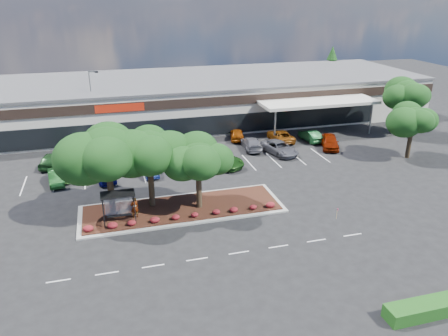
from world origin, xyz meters
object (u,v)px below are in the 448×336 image
object	(u,v)px
light_pole	(94,109)
car_1	(56,177)
survey_stake	(337,212)
car_0	(69,172)

from	to	relation	value
light_pole	car_1	xyz separation A→B (m)	(-4.04, -14.85, -3.22)
survey_stake	light_pole	bearing A→B (deg)	123.96
survey_stake	car_0	size ratio (longest dim) A/B	0.25
survey_stake	car_0	world-z (taller)	car_0
survey_stake	car_0	xyz separation A→B (m)	(-22.53, 15.45, 0.03)
car_0	car_1	distance (m)	1.60
car_0	car_1	xyz separation A→B (m)	(-1.22, -1.03, 0.02)
light_pole	survey_stake	xyz separation A→B (m)	(19.71, -29.27, -3.27)
car_0	light_pole	bearing A→B (deg)	97.19
light_pole	survey_stake	size ratio (longest dim) A/B	8.97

